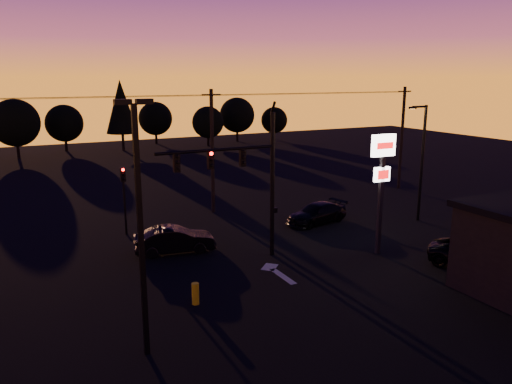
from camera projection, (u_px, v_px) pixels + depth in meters
The scene contains 21 objects.
ground at pixel (284, 285), 24.09m from camera, with size 120.00×120.00×0.00m, color black.
lane_arrow at pixel (276, 272), 25.76m from camera, with size 1.20×3.10×0.01m.
traffic_signal_mast at pixel (246, 172), 26.40m from camera, with size 6.79×0.52×8.58m.
secondary_signal at pixel (124, 191), 31.23m from camera, with size 0.30×0.31×4.35m.
parking_lot_light at pixel (140, 214), 17.00m from camera, with size 1.25×0.30×9.14m.
pylon_sign at pixel (382, 169), 27.36m from camera, with size 1.50×0.28×6.80m.
streetlight at pixel (421, 158), 33.99m from camera, with size 1.55×0.35×8.00m.
utility_pole_1 at pixel (212, 151), 36.10m from camera, with size 1.40×0.26×9.00m.
utility_pole_2 at pixel (402, 138), 44.02m from camera, with size 1.40×0.26×9.00m.
power_wires at pixel (211, 95), 35.21m from camera, with size 36.00×1.22×0.07m.
bollard at pixel (195, 294), 22.02m from camera, with size 0.33×0.33×0.98m, color yellow.
tree_2 at pixel (15, 123), 60.43m from camera, with size 5.77×5.78×7.26m.
tree_3 at pixel (64, 123), 66.69m from camera, with size 4.95×4.95×6.22m.
tree_4 at pixel (121, 107), 66.66m from camera, with size 4.18×4.18×9.50m.
tree_5 at pixel (155, 119), 74.14m from camera, with size 4.95×4.95×6.22m.
tree_6 at pixel (208, 122), 71.64m from camera, with size 4.54×4.54×5.71m.
tree_7 at pixel (237, 115), 76.74m from camera, with size 5.36×5.36×6.74m.
tree_8 at pixel (274, 120), 78.72m from camera, with size 4.12×4.12×5.19m.
car_mid at pixel (175, 240), 28.48m from camera, with size 1.59×4.55×1.50m, color black.
car_right at pixel (317, 213), 34.24m from camera, with size 1.90×4.68×1.36m, color black.
suv_parked at pixel (480, 255), 26.12m from camera, with size 2.33×5.06×1.41m, color black.
Camera 1 is at (-11.35, -19.41, 9.85)m, focal length 35.00 mm.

